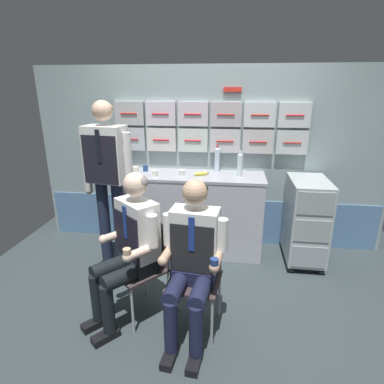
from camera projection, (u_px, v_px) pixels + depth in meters
name	position (u px, v px, depth m)	size (l,w,h in m)	color
ground	(195.00, 309.00, 2.88)	(4.80, 4.80, 0.04)	#303A3C
galley_bulkhead	(209.00, 159.00, 3.82)	(4.20, 0.14, 2.15)	#8DA0A2
galley_counter	(192.00, 213.00, 3.77)	(1.66, 0.53, 0.95)	#ADAFB9
service_trolley	(306.00, 219.00, 3.50)	(0.40, 0.65, 0.97)	black
folding_chair_left	(147.00, 256.00, 2.72)	(0.56, 0.56, 0.85)	#A8AAAF
crew_member_left	(130.00, 243.00, 2.56)	(0.65, 0.68, 1.28)	black
folding_chair_center	(197.00, 266.00, 2.58)	(0.44, 0.44, 0.85)	#A8AAAF
crew_member_center	(192.00, 256.00, 2.37)	(0.50, 0.64, 1.28)	black
crew_member_standing	(107.00, 172.00, 3.21)	(0.55, 0.31, 1.79)	black
water_bottle_short	(217.00, 159.00, 3.71)	(0.06, 0.06, 0.31)	silver
sparkling_bottle_green	(240.00, 164.00, 3.52)	(0.06, 0.06, 0.28)	silver
espresso_cup_small	(145.00, 168.00, 3.76)	(0.06, 0.06, 0.07)	navy
paper_cup_blue	(155.00, 173.00, 3.55)	(0.06, 0.06, 0.06)	silver
coffee_cup_spare	(136.00, 170.00, 3.66)	(0.07, 0.07, 0.08)	beige
coffee_cup_white	(182.00, 172.00, 3.60)	(0.07, 0.07, 0.06)	silver
snack_banana	(201.00, 174.00, 3.58)	(0.17, 0.10, 0.04)	yellow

